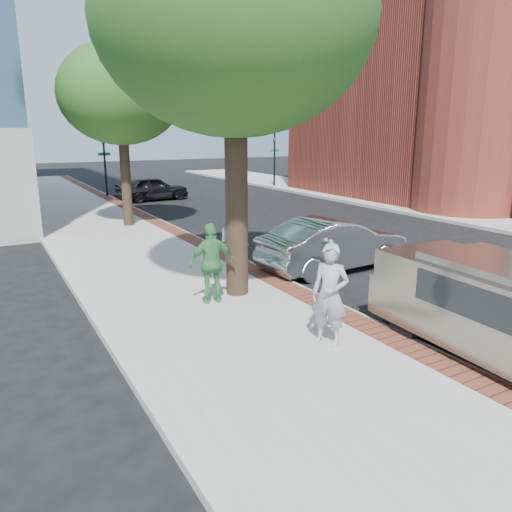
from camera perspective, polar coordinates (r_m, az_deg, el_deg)
ground at (r=10.75m, az=5.37°, el=-7.26°), size 120.00×120.00×0.00m
sidewalk at (r=17.21m, az=-14.09°, el=0.81°), size 5.00×60.00×0.15m
brick_strip at (r=17.85m, az=-7.28°, el=1.86°), size 0.60×60.00×0.01m
curb at (r=18.00m, az=-6.24°, el=1.73°), size 0.10×60.00×0.15m
sidewalk_far at (r=26.20m, az=22.07°, el=4.66°), size 5.00×60.00×0.15m
church at (r=34.35m, az=23.54°, el=18.59°), size 19.00×16.00×20.40m
signal_near at (r=31.00m, az=-16.91°, el=10.45°), size 0.70×0.15×3.80m
signal_far at (r=35.33m, az=2.13°, el=11.41°), size 0.70×0.15×3.80m
tree_near at (r=11.57m, az=-2.45°, el=25.40°), size 6.00×6.00×8.51m
tree_far at (r=20.94m, az=-15.23°, el=17.45°), size 4.80×4.80×7.14m
parking_meter at (r=11.08m, az=8.20°, el=-0.15°), size 0.12×0.32×1.47m
person_gray at (r=8.99m, az=8.43°, el=-4.39°), size 0.75×0.81×1.86m
person_officer at (r=12.97m, az=-2.49°, el=1.45°), size 0.90×1.04×1.83m
person_green at (r=11.10m, az=-5.03°, el=-0.84°), size 1.11×0.58×1.81m
sedan_silver at (r=14.48m, az=8.89°, el=1.34°), size 4.65×1.92×1.50m
bg_car at (r=29.58m, az=-11.77°, el=7.59°), size 4.25×2.00×1.40m
van at (r=9.46m, az=26.24°, el=-5.34°), size 2.12×5.00×1.81m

